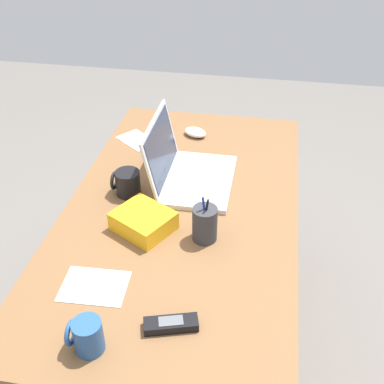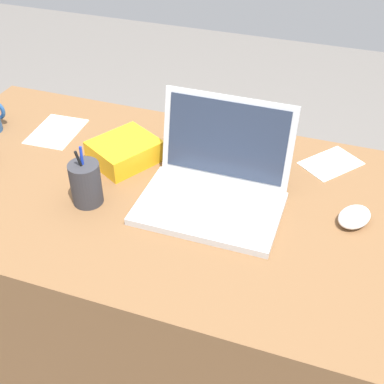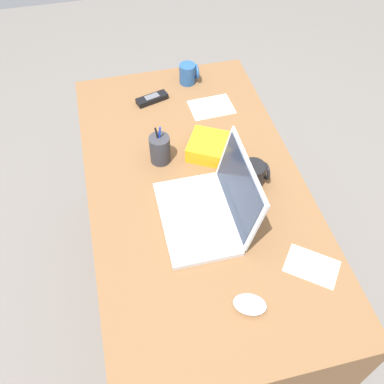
# 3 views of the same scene
# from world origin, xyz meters

# --- Properties ---
(ground_plane) EXTENTS (6.00, 6.00, 0.00)m
(ground_plane) POSITION_xyz_m (0.00, 0.00, 0.00)
(ground_plane) COLOR slate
(desk) EXTENTS (1.40, 0.76, 0.74)m
(desk) POSITION_xyz_m (0.00, 0.00, 0.37)
(desk) COLOR brown
(desk) RESTS_ON ground
(laptop) EXTENTS (0.34, 0.28, 0.23)m
(laptop) POSITION_xyz_m (0.15, 0.01, 0.79)
(laptop) COLOR silver
(laptop) RESTS_ON desk
(computer_mouse) EXTENTS (0.10, 0.12, 0.03)m
(computer_mouse) POSITION_xyz_m (0.49, 0.04, 0.76)
(computer_mouse) COLOR white
(computer_mouse) RESTS_ON desk
(coffee_mug_white) EXTENTS (0.08, 0.10, 0.09)m
(coffee_mug_white) POSITION_xyz_m (0.04, 0.20, 0.79)
(coffee_mug_white) COLOR black
(coffee_mug_white) RESTS_ON desk
(coffee_mug_tall) EXTENTS (0.07, 0.08, 0.09)m
(coffee_mug_tall) POSITION_xyz_m (-0.58, 0.11, 0.79)
(coffee_mug_tall) COLOR #26518C
(coffee_mug_tall) RESTS_ON desk
(cordless_phone) EXTENTS (0.08, 0.14, 0.03)m
(cordless_phone) POSITION_xyz_m (-0.49, -0.07, 0.75)
(cordless_phone) COLOR black
(cordless_phone) RESTS_ON desk
(pen_holder) EXTENTS (0.08, 0.08, 0.16)m
(pen_holder) POSITION_xyz_m (-0.14, -0.10, 0.80)
(pen_holder) COLOR #333338
(pen_holder) RESTS_ON desk
(snack_bag) EXTENTS (0.21, 0.22, 0.06)m
(snack_bag) POSITION_xyz_m (-0.13, 0.09, 0.77)
(snack_bag) COLOR #F2AD19
(snack_bag) RESTS_ON desk
(paper_note_near_laptop) EXTENTS (0.14, 0.18, 0.00)m
(paper_note_near_laptop) POSITION_xyz_m (-0.39, 0.16, 0.74)
(paper_note_near_laptop) COLOR white
(paper_note_near_laptop) RESTS_ON desk
(paper_note_left) EXTENTS (0.18, 0.19, 0.00)m
(paper_note_left) POSITION_xyz_m (0.41, 0.27, 0.74)
(paper_note_left) COLOR white
(paper_note_left) RESTS_ON desk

